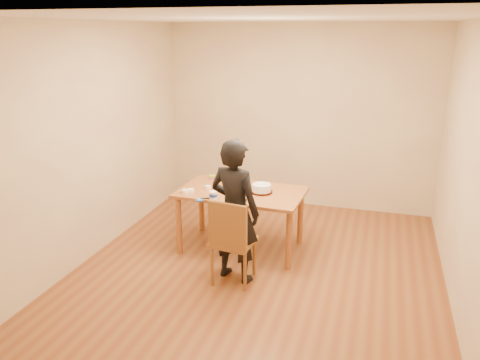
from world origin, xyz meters
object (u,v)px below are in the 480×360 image
(dining_chair, at_px, (233,242))
(person, at_px, (235,211))
(cake, at_px, (262,188))
(cake_plate, at_px, (262,192))
(dining_table, at_px, (241,192))

(dining_chair, height_order, person, person)
(dining_chair, bearing_deg, person, 97.57)
(dining_chair, relative_size, cake, 1.85)
(cake_plate, distance_m, cake, 0.05)
(dining_chair, height_order, cake, cake)
(dining_chair, distance_m, cake_plate, 0.85)
(dining_chair, xyz_separation_m, cake, (0.10, 0.79, 0.35))
(cake, relative_size, person, 0.15)
(person, bearing_deg, cake_plate, -82.65)
(cake_plate, height_order, person, person)
(person, bearing_deg, dining_table, -63.41)
(dining_chair, height_order, cake_plate, cake_plate)
(cake_plate, xyz_separation_m, person, (-0.10, -0.74, 0.02))
(dining_table, xyz_separation_m, dining_chair, (0.15, -0.78, -0.28))
(dining_chair, bearing_deg, dining_table, 108.52)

